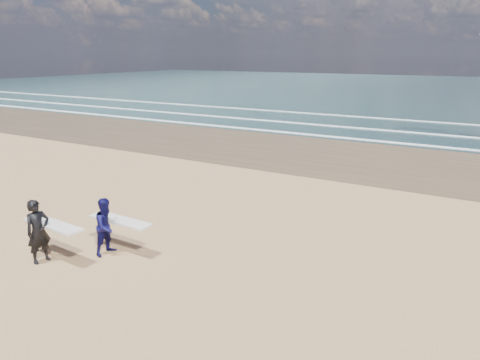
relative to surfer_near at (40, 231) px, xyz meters
The scene contains 2 objects.
surfer_near is the anchor object (origin of this frame).
surfer_far 1.89m from the surfer_near, 46.47° to the left, with size 2.21×1.10×1.77m.
Camera 1 is at (10.80, -7.34, 5.90)m, focal length 32.00 mm.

